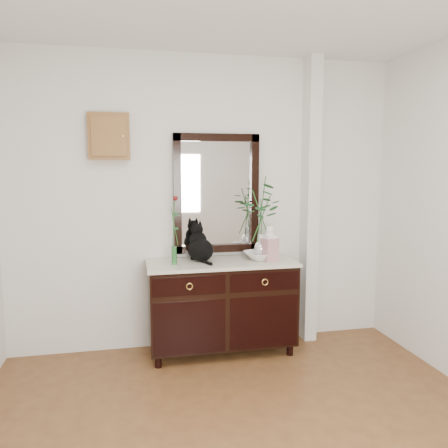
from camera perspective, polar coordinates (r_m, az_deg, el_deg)
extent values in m
cube|color=silver|center=(4.06, -2.40, 2.69)|extent=(3.60, 0.04, 2.70)
cube|color=silver|center=(4.27, 11.15, 2.78)|extent=(0.12, 0.20, 2.70)
cube|color=black|center=(4.02, -0.30, -10.34)|extent=(1.30, 0.50, 0.82)
cube|color=beige|center=(3.92, -0.30, -5.11)|extent=(1.33, 0.52, 0.03)
cube|color=black|center=(4.06, -0.98, 3.96)|extent=(0.80, 0.06, 1.10)
cube|color=white|center=(4.08, -1.02, 3.98)|extent=(0.66, 0.01, 0.96)
cube|color=brown|center=(3.97, -14.78, 11.01)|extent=(0.35, 0.10, 0.40)
imported|color=white|center=(4.00, 4.84, -4.12)|extent=(0.35, 0.35, 0.07)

